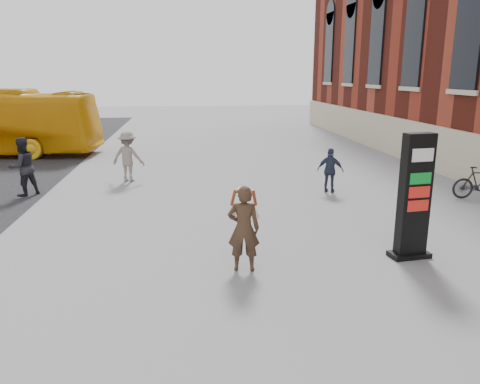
{
  "coord_description": "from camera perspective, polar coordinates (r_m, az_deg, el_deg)",
  "views": [
    {
      "loc": [
        -0.5,
        -8.03,
        3.79
      ],
      "look_at": [
        0.66,
        1.55,
        1.35
      ],
      "focal_mm": 35.0,
      "sensor_mm": 36.0,
      "label": 1
    }
  ],
  "objects": [
    {
      "name": "ground",
      "position": [
        8.89,
        -3.07,
        -11.04
      ],
      "size": [
        100.0,
        100.0,
        0.0
      ],
      "primitive_type": "plane",
      "color": "#9E9EA3"
    },
    {
      "name": "info_pylon",
      "position": [
        10.3,
        20.49,
        -0.57
      ],
      "size": [
        0.89,
        0.53,
        2.65
      ],
      "rotation": [
        0.0,
        0.0,
        0.13
      ],
      "color": "black",
      "rests_on": "ground"
    },
    {
      "name": "woman",
      "position": [
        9.14,
        0.45,
        -4.33
      ],
      "size": [
        0.71,
        0.66,
        1.73
      ],
      "rotation": [
        0.0,
        0.0,
        2.99
      ],
      "color": "#412A1D",
      "rests_on": "ground"
    },
    {
      "name": "pedestrian_a",
      "position": [
        16.36,
        -24.98,
        2.81
      ],
      "size": [
        1.15,
        1.13,
        1.86
      ],
      "primitive_type": "imported",
      "rotation": [
        0.0,
        0.0,
        3.87
      ],
      "color": "black",
      "rests_on": "ground"
    },
    {
      "name": "pedestrian_b",
      "position": [
        17.29,
        -13.5,
        4.22
      ],
      "size": [
        1.32,
        0.98,
        1.82
      ],
      "primitive_type": "imported",
      "rotation": [
        0.0,
        0.0,
        2.85
      ],
      "color": "gray",
      "rests_on": "ground"
    },
    {
      "name": "pedestrian_c",
      "position": [
        15.56,
        10.95,
        2.6
      ],
      "size": [
        0.92,
        0.7,
        1.46
      ],
      "primitive_type": "imported",
      "rotation": [
        0.0,
        0.0,
        2.67
      ],
      "color": "#2A3347",
      "rests_on": "ground"
    },
    {
      "name": "bike_7",
      "position": [
        16.31,
        27.21,
        1.02
      ],
      "size": [
        1.74,
        0.66,
        1.02
      ],
      "primitive_type": "imported",
      "rotation": [
        0.0,
        0.0,
        1.46
      ],
      "color": "black",
      "rests_on": "ground"
    }
  ]
}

